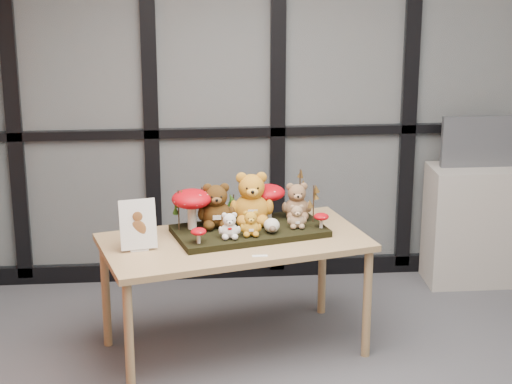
{
  "coord_description": "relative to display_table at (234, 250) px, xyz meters",
  "views": [
    {
      "loc": [
        -1.12,
        -3.61,
        2.51
      ],
      "look_at": [
        -0.7,
        1.29,
        0.99
      ],
      "focal_mm": 65.0,
      "sensor_mm": 36.0,
      "label": 1
    }
  ],
  "objects": [
    {
      "name": "cabinet",
      "position": [
        1.7,
        0.92,
        -0.22
      ],
      "size": [
        0.62,
        0.36,
        0.83
      ],
      "primitive_type": "cube",
      "color": "#A9A297",
      "rests_on": "floor"
    },
    {
      "name": "bear_beige_small",
      "position": [
        0.37,
        0.07,
        0.18
      ],
      "size": [
        0.14,
        0.13,
        0.15
      ],
      "primitive_type": null,
      "rotation": [
        0.0,
        0.0,
        0.26
      ],
      "color": "#9E7D5B",
      "rests_on": "diorama_tray"
    },
    {
      "name": "sprig_dry_mid_right",
      "position": [
        0.48,
        0.16,
        0.22
      ],
      "size": [
        0.05,
        0.05,
        0.22
      ],
      "primitive_type": null,
      "color": "brown",
      "rests_on": "diorama_tray"
    },
    {
      "name": "bear_pooh_yellow",
      "position": [
        0.11,
        0.18,
        0.27
      ],
      "size": [
        0.31,
        0.29,
        0.34
      ],
      "primitive_type": null,
      "rotation": [
        0.0,
        0.0,
        0.26
      ],
      "color": "orange",
      "rests_on": "diorama_tray"
    },
    {
      "name": "sprig_dry_far_right",
      "position": [
        0.41,
        0.26,
        0.25
      ],
      "size": [
        0.05,
        0.05,
        0.29
      ],
      "primitive_type": null,
      "color": "brown",
      "rests_on": "diorama_tray"
    },
    {
      "name": "monitor",
      "position": [
        1.7,
        0.94,
        0.37
      ],
      "size": [
        0.49,
        0.05,
        0.35
      ],
      "color": "#4E5056",
      "rests_on": "cabinet"
    },
    {
      "name": "sprig_green_far_left",
      "position": [
        -0.31,
        0.09,
        0.22
      ],
      "size": [
        0.05,
        0.05,
        0.23
      ],
      "primitive_type": null,
      "color": "#15390C",
      "rests_on": "diorama_tray"
    },
    {
      "name": "label_card",
      "position": [
        0.12,
        -0.28,
        0.07
      ],
      "size": [
        0.08,
        0.03,
        0.0
      ],
      "primitive_type": "cube",
      "color": "white",
      "rests_on": "display_table"
    },
    {
      "name": "plush_cream_hedgehog",
      "position": [
        0.21,
        -0.0,
        0.15
      ],
      "size": [
        0.08,
        0.08,
        0.09
      ],
      "primitive_type": null,
      "rotation": [
        0.0,
        0.0,
        0.26
      ],
      "color": "silver",
      "rests_on": "diorama_tray"
    },
    {
      "name": "mushroom_back_right",
      "position": [
        0.22,
        0.26,
        0.22
      ],
      "size": [
        0.2,
        0.2,
        0.22
      ],
      "primitive_type": null,
      "color": "#A2050D",
      "rests_on": "diorama_tray"
    },
    {
      "name": "glass_partition",
      "position": [
        0.82,
        1.14,
        0.79
      ],
      "size": [
        4.9,
        0.06,
        2.78
      ],
      "color": "#2D383F",
      "rests_on": "floor"
    },
    {
      "name": "bear_small_yellow",
      "position": [
        0.09,
        -0.04,
        0.18
      ],
      "size": [
        0.15,
        0.14,
        0.16
      ],
      "primitive_type": null,
      "rotation": [
        0.0,
        0.0,
        0.26
      ],
      "color": "orange",
      "rests_on": "diorama_tray"
    },
    {
      "name": "mushroom_back_left",
      "position": [
        -0.24,
        0.1,
        0.23
      ],
      "size": [
        0.23,
        0.23,
        0.25
      ],
      "primitive_type": null,
      "color": "#A2050D",
      "rests_on": "diorama_tray"
    },
    {
      "name": "sprig_green_mid_left",
      "position": [
        -0.18,
        0.17,
        0.22
      ],
      "size": [
        0.05,
        0.05,
        0.23
      ],
      "primitive_type": null,
      "color": "#15390C",
      "rests_on": "diorama_tray"
    },
    {
      "name": "display_table",
      "position": [
        0.0,
        0.0,
        0.0
      ],
      "size": [
        1.63,
        1.1,
        0.7
      ],
      "rotation": [
        0.0,
        0.0,
        0.26
      ],
      "color": "tan",
      "rests_on": "floor"
    },
    {
      "name": "bear_tan_back",
      "position": [
        0.39,
        0.24,
        0.22
      ],
      "size": [
        0.22,
        0.21,
        0.24
      ],
      "primitive_type": null,
      "rotation": [
        0.0,
        0.0,
        0.26
      ],
      "color": "olive",
      "rests_on": "diorama_tray"
    },
    {
      "name": "bear_white_bow",
      "position": [
        -0.03,
        -0.07,
        0.19
      ],
      "size": [
        0.15,
        0.14,
        0.16
      ],
      "primitive_type": null,
      "rotation": [
        0.0,
        0.0,
        0.26
      ],
      "color": "white",
      "rests_on": "diorama_tray"
    },
    {
      "name": "sign_holder",
      "position": [
        -0.54,
        -0.12,
        0.2
      ],
      "size": [
        0.21,
        0.1,
        0.29
      ],
      "rotation": [
        0.0,
        0.0,
        0.19
      ],
      "color": "silver",
      "rests_on": "display_table"
    },
    {
      "name": "mushroom_front_left",
      "position": [
        -0.21,
        -0.14,
        0.15
      ],
      "size": [
        0.09,
        0.09,
        0.1
      ],
      "primitive_type": null,
      "color": "#A2050D",
      "rests_on": "diorama_tray"
    },
    {
      "name": "bear_brown_medium",
      "position": [
        -0.1,
        0.13,
        0.25
      ],
      "size": [
        0.26,
        0.25,
        0.29
      ],
      "primitive_type": null,
      "rotation": [
        0.0,
        0.0,
        0.26
      ],
      "color": "#42280D",
      "rests_on": "diorama_tray"
    },
    {
      "name": "sprig_green_centre",
      "position": [
        0.01,
        0.23,
        0.18
      ],
      "size": [
        0.05,
        0.05,
        0.16
      ],
      "primitive_type": null,
      "color": "#15390C",
      "rests_on": "diorama_tray"
    },
    {
      "name": "diorama_tray",
      "position": [
        0.09,
        0.08,
        0.09
      ],
      "size": [
        0.94,
        0.63,
        0.04
      ],
      "primitive_type": "cube",
      "rotation": [
        0.0,
        0.0,
        0.26
      ],
      "color": "black",
      "rests_on": "display_table"
    },
    {
      "name": "room_shell",
      "position": [
        0.82,
        -1.33,
        1.05
      ],
      "size": [
        5.0,
        5.0,
        5.0
      ],
      "color": "#ABA8A1",
      "rests_on": "floor"
    },
    {
      "name": "mushroom_front_right",
      "position": [
        0.51,
        0.05,
        0.15
      ],
      "size": [
        0.09,
        0.09,
        0.1
      ],
      "primitive_type": null,
      "color": "#A2050D",
      "rests_on": "diorama_tray"
    }
  ]
}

